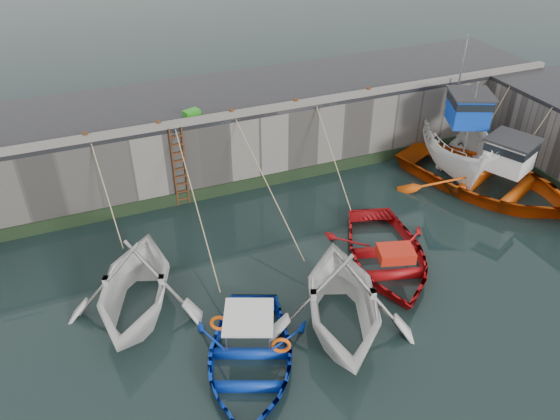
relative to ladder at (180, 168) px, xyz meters
name	(u,v)px	position (x,y,z in m)	size (l,w,h in m)	color
ground	(354,382)	(2.00, -9.91, -1.59)	(120.00, 120.00, 0.00)	black
quay_back	(212,133)	(2.00, 2.59, -0.09)	(30.00, 5.00, 3.00)	slate
road_back	(210,97)	(2.00, 2.59, 1.49)	(30.00, 5.00, 0.16)	black
kerb_back	(227,115)	(2.00, 0.24, 1.67)	(30.00, 0.30, 0.20)	slate
algae_back	(233,188)	(2.00, 0.05, -1.34)	(30.00, 0.08, 0.50)	black
ladder	(180,168)	(0.00, 0.00, 0.00)	(0.51, 0.08, 3.20)	#3F1E0F
boat_near_white	(139,309)	(-2.65, -5.14, -1.59)	(4.22, 4.89, 2.57)	white
boat_near_white_rope	(119,238)	(-2.65, -1.28, -1.59)	(0.04, 3.77, 3.10)	tan
boat_near_blue	(249,365)	(-0.32, -8.38, -1.59)	(3.46, 4.84, 1.00)	#0B31AB
boat_near_blue_rope	(196,248)	(-0.32, -2.90, -1.59)	(0.04, 6.51, 3.10)	tan
boat_near_blacktrim	(340,325)	(2.60, -8.00, -1.59)	(4.39, 5.09, 2.68)	silver
boat_near_blacktrim_rope	(272,227)	(2.60, -2.71, -1.59)	(0.04, 6.17, 3.10)	tan
boat_near_navy	(386,261)	(5.37, -5.98, -1.59)	(3.74, 5.23, 1.08)	#B00F12
boat_near_navy_rope	(328,198)	(5.37, -1.70, -1.59)	(0.04, 4.41, 3.10)	tan
boat_far_white	(457,143)	(11.48, -1.44, -0.49)	(5.02, 7.22, 5.61)	white
boat_far_orange	(488,179)	(11.51, -3.56, -1.10)	(7.85, 8.92, 4.54)	#E14F0B
fish_crate	(192,113)	(0.83, 0.83, 1.70)	(0.58, 0.36, 0.27)	#26961B
bollard_a	(86,136)	(-3.00, 0.34, 1.71)	(0.18, 0.18, 0.28)	#3F1E0F
bollard_b	(159,124)	(-0.50, 0.34, 1.71)	(0.18, 0.18, 0.28)	#3F1E0F
bollard_c	(231,113)	(2.20, 0.34, 1.71)	(0.18, 0.18, 0.28)	#3F1E0F
bollard_d	(296,102)	(4.80, 0.34, 1.71)	(0.18, 0.18, 0.28)	#3F1E0F
bollard_e	(368,90)	(8.00, 0.34, 1.71)	(0.18, 0.18, 0.28)	#3F1E0F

